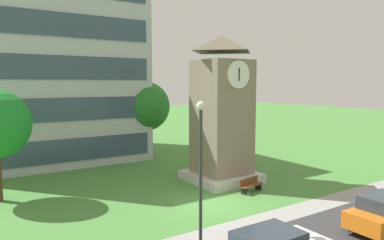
{
  "coord_description": "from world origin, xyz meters",
  "views": [
    {
      "loc": [
        -11.82,
        -16.13,
        6.83
      ],
      "look_at": [
        1.8,
        4.56,
        4.3
      ],
      "focal_mm": 34.01,
      "sensor_mm": 36.0,
      "label": 1
    }
  ],
  "objects_px": {
    "street_lamp": "(201,160)",
    "tree_streetside": "(145,106)",
    "park_bench": "(251,185)",
    "clock_tower": "(222,118)"
  },
  "relations": [
    {
      "from": "clock_tower",
      "to": "street_lamp",
      "type": "height_order",
      "value": "clock_tower"
    },
    {
      "from": "park_bench",
      "to": "street_lamp",
      "type": "bearing_deg",
      "value": -146.09
    },
    {
      "from": "street_lamp",
      "to": "tree_streetside",
      "type": "bearing_deg",
      "value": 70.56
    },
    {
      "from": "street_lamp",
      "to": "tree_streetside",
      "type": "xyz_separation_m",
      "value": [
        6.44,
        18.26,
        0.92
      ]
    },
    {
      "from": "tree_streetside",
      "to": "clock_tower",
      "type": "bearing_deg",
      "value": -85.5
    },
    {
      "from": "clock_tower",
      "to": "tree_streetside",
      "type": "xyz_separation_m",
      "value": [
        -0.81,
        10.34,
        0.24
      ]
    },
    {
      "from": "park_bench",
      "to": "tree_streetside",
      "type": "distance_m",
      "value": 14.11
    },
    {
      "from": "street_lamp",
      "to": "park_bench",
      "type": "bearing_deg",
      "value": 33.91
    },
    {
      "from": "park_bench",
      "to": "tree_streetside",
      "type": "height_order",
      "value": "tree_streetside"
    },
    {
      "from": "street_lamp",
      "to": "tree_streetside",
      "type": "distance_m",
      "value": 19.38
    }
  ]
}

